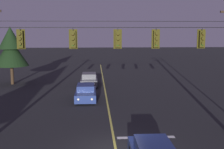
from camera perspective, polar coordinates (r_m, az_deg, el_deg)
name	(u,v)px	position (r m, az deg, el deg)	size (l,w,h in m)	color
lane_centre_stripe	(108,108)	(24.09, -0.71, -6.46)	(0.14, 60.00, 0.01)	#D1C64C
stop_bar_paint	(146,137)	(18.02, 6.48, -11.78)	(3.40, 0.36, 0.01)	silver
signal_span_assembly	(113,68)	(17.41, 0.19, 1.23)	(16.03, 0.32, 7.76)	#2D2116
traffic_light_leftmost	(20,39)	(17.72, -17.05, 6.43)	(0.48, 0.41, 1.22)	black
traffic_light_left_inner	(73,39)	(17.27, -7.42, 6.69)	(0.48, 0.41, 1.22)	black
traffic_light_centre	(118,39)	(17.28, 1.12, 6.76)	(0.48, 0.41, 1.22)	black
traffic_light_right_inner	(156,39)	(17.59, 8.40, 6.70)	(0.48, 0.41, 1.22)	black
traffic_light_rightmost	(202,39)	(18.33, 16.74, 6.50)	(0.48, 0.41, 1.22)	black
car_oncoming_lead	(86,93)	(26.89, -5.00, -3.49)	(1.80, 4.42, 1.39)	navy
car_oncoming_trailing	(89,80)	(33.74, -4.37, -1.01)	(1.80, 4.42, 1.39)	#4C4C51
tree_verge_far	(11,48)	(35.93, -18.68, 4.75)	(3.87, 3.87, 6.59)	#332316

